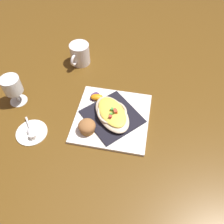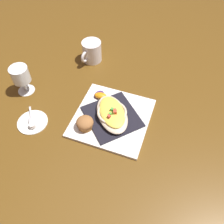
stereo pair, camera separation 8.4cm
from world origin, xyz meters
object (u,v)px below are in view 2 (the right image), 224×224
Objects in this scene: square_plate at (112,118)px; creamer_cup_0 at (32,125)px; orange_garnish at (100,95)px; creamer_saucer at (32,122)px; coffee_mug at (92,52)px; muffin at (85,123)px; spoon at (32,120)px; gratin_dish at (112,113)px; stemmed_glass at (21,76)px.

square_plate is 11.48× the size of creamer_cup_0.
orange_garnish is 0.28m from creamer_saucer.
coffee_mug reaches higher than creamer_saucer.
muffin is 0.79× the size of spoon.
spoon is at bearing -47.11° from orange_garnish.
creamer_saucer is at bearing -11.19° from coffee_mug.
coffee_mug reaches higher than muffin.
spoon is 0.03m from creamer_cup_0.
gratin_dish reaches higher than creamer_saucer.
gratin_dish is 0.30m from spoon.
stemmed_glass is at bearing -107.90° from muffin.
creamer_saucer is at bearing -68.04° from square_plate.
gratin_dish reaches higher than spoon.
gratin_dish is 2.66× the size of spoon.
coffee_mug is (-0.30, -0.20, 0.04)m from square_plate.
muffin is 0.55× the size of creamer_saucer.
creamer_saucer is (0.41, -0.08, -0.04)m from coffee_mug.
stemmed_glass is 1.54× the size of spoon.
muffin reaches higher than creamer_saucer.
coffee_mug is at bearing -146.51° from square_plate.
orange_garnish is (-0.15, 0.00, -0.01)m from muffin.
muffin is 0.33m from stemmed_glass.
orange_garnish is at bearing 179.64° from muffin.
square_plate is 0.36m from coffee_mug.
creamer_saucer is at bearing -46.32° from orange_garnish.
orange_garnish is 0.28m from creamer_cup_0.
stemmed_glass is at bearing -141.74° from creamer_saucer.
coffee_mug is at bearing -162.22° from muffin.
muffin is (0.07, -0.08, -0.00)m from gratin_dish.
creamer_saucer is at bearing -68.06° from gratin_dish.
gratin_dish is 1.88× the size of creamer_saucer.
stemmed_glass is at bearing -93.78° from square_plate.
stemmed_glass reaches higher than coffee_mug.
gratin_dish is 3.39× the size of muffin.
orange_garnish is 0.28m from spoon.
muffin is at bearing 107.50° from creamer_cup_0.
muffin is at bearing -46.30° from square_plate.
creamer_cup_0 is (0.16, 0.12, -0.07)m from stemmed_glass.
square_plate is at bearing 116.78° from creamer_cup_0.
stemmed_glass reaches higher than creamer_cup_0.
stemmed_glass is (-0.10, -0.31, 0.05)m from muffin.
orange_garnish is 2.52× the size of creamer_cup_0.
stemmed_glass is at bearing -34.86° from coffee_mug.
coffee_mug is 0.42m from spoon.
muffin is at bearing 100.70° from creamer_saucer.
stemmed_glass is 0.19m from creamer_saucer.
orange_garnish is (-0.08, -0.08, -0.01)m from gratin_dish.
muffin is 0.39m from coffee_mug.
orange_garnish reaches higher than creamer_cup_0.
creamer_cup_0 reaches higher than square_plate.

